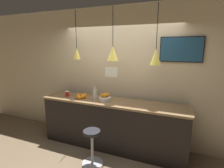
{
  "coord_description": "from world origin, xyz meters",
  "views": [
    {
      "loc": [
        1.27,
        -2.41,
        2.08
      ],
      "look_at": [
        0.0,
        0.71,
        1.36
      ],
      "focal_mm": 28.0,
      "sensor_mm": 36.0,
      "label": 1
    }
  ],
  "objects": [
    {
      "name": "pendant_lamp_right",
      "position": [
        0.81,
        0.75,
        1.9
      ],
      "size": [
        0.19,
        0.19,
        1.04
      ],
      "color": "black"
    },
    {
      "name": "ground_plane",
      "position": [
        0.0,
        0.0,
        0.0
      ],
      "size": [
        14.0,
        14.0,
        0.0
      ],
      "primitive_type": "plane",
      "color": "#756047"
    },
    {
      "name": "back_wall",
      "position": [
        0.0,
        1.13,
        1.45
      ],
      "size": [
        8.0,
        0.06,
        2.9
      ],
      "color": "beige",
      "rests_on": "ground_plane"
    },
    {
      "name": "fruit_bowl",
      "position": [
        -0.13,
        0.66,
        1.07
      ],
      "size": [
        0.25,
        0.25,
        0.16
      ],
      "color": "beige",
      "rests_on": "service_counter"
    },
    {
      "name": "bar_stool",
      "position": [
        -0.11,
        0.05,
        0.4
      ],
      "size": [
        0.38,
        0.38,
        0.65
      ],
      "color": "#B7B7BC",
      "rests_on": "ground_plane"
    },
    {
      "name": "juice_bottle",
      "position": [
        -0.36,
        0.66,
        1.12
      ],
      "size": [
        0.08,
        0.08,
        0.28
      ],
      "color": "silver",
      "rests_on": "service_counter"
    },
    {
      "name": "pendant_lamp_middle",
      "position": [
        0.0,
        0.75,
        1.95
      ],
      "size": [
        0.21,
        0.21,
        0.99
      ],
      "color": "black"
    },
    {
      "name": "spread_jar",
      "position": [
        -1.05,
        0.66,
        1.06
      ],
      "size": [
        0.09,
        0.09,
        0.11
      ],
      "color": "red",
      "rests_on": "service_counter"
    },
    {
      "name": "pendant_lamp_left",
      "position": [
        -0.81,
        0.75,
        1.94
      ],
      "size": [
        0.15,
        0.15,
        0.98
      ],
      "color": "black"
    },
    {
      "name": "hanging_menu_board",
      "position": [
        0.08,
        0.47,
        1.63
      ],
      "size": [
        0.24,
        0.01,
        0.17
      ],
      "color": "white"
    },
    {
      "name": "mounted_tv",
      "position": [
        1.22,
        1.08,
        2.03
      ],
      "size": [
        0.75,
        0.04,
        0.46
      ],
      "color": "black"
    },
    {
      "name": "service_counter",
      "position": [
        0.0,
        0.71,
        0.5
      ],
      "size": [
        3.0,
        0.63,
        1.01
      ],
      "color": "black",
      "rests_on": "ground_plane"
    },
    {
      "name": "orange_pile",
      "position": [
        -0.68,
        0.65,
        1.05
      ],
      "size": [
        0.24,
        0.32,
        0.09
      ],
      "color": "orange",
      "rests_on": "service_counter"
    }
  ]
}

